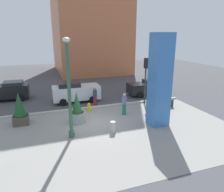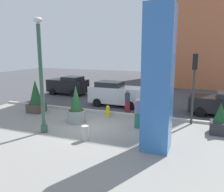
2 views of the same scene
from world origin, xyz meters
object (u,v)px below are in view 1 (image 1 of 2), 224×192
car_intersection (148,87)px  lamp_post (69,92)px  fire_hydrant (89,107)px  concrete_bollard (113,127)px  traffic_light_corner (146,73)px  car_far_lane (76,92)px  potted_plant_near_right (77,111)px  art_pillar_blue (160,81)px  potted_plant_near_left (20,110)px  pedestrian_crossing (124,103)px  pedestrian_by_curb (95,96)px  car_passing_lane (8,91)px  potted_plant_mid_plaza (166,98)px

car_intersection → lamp_post: bearing=-142.5°
fire_hydrant → car_intersection: 7.67m
concrete_bollard → car_intersection: car_intersection is taller
car_intersection → traffic_light_corner: bearing=-124.6°
fire_hydrant → car_far_lane: car_far_lane is taller
potted_plant_near_right → fire_hydrant: bearing=55.5°
art_pillar_blue → concrete_bollard: (-3.42, -0.25, -2.75)m
fire_hydrant → potted_plant_near_left: bearing=-170.8°
car_intersection → pedestrian_crossing: size_ratio=2.37×
lamp_post → pedestrian_by_curb: size_ratio=3.72×
pedestrian_by_curb → lamp_post: bearing=-118.4°
potted_plant_near_right → pedestrian_by_curb: 3.98m
art_pillar_blue → lamp_post: bearing=-180.0°
traffic_light_corner → car_far_lane: (-5.78, 2.77, -1.88)m
potted_plant_near_right → fire_hydrant: size_ratio=3.04×
fire_hydrant → car_far_lane: bearing=99.7°
car_passing_lane → pedestrian_by_curb: car_passing_lane is taller
fire_hydrant → pedestrian_by_curb: size_ratio=0.47×
lamp_post → car_intersection: lamp_post is taller
car_intersection → car_passing_lane: bearing=168.2°
potted_plant_mid_plaza → car_passing_lane: 14.87m
art_pillar_blue → potted_plant_near_right: 6.10m
art_pillar_blue → concrete_bollard: bearing=-175.9°
lamp_post → car_passing_lane: 11.00m
concrete_bollard → car_passing_lane: 12.35m
traffic_light_corner → potted_plant_near_left: bearing=-173.6°
potted_plant_near_left → traffic_light_corner: (10.37, 1.16, 1.78)m
lamp_post → pedestrian_crossing: size_ratio=3.39×
fire_hydrant → car_passing_lane: (-6.56, 5.80, 0.55)m
potted_plant_near_left → car_passing_lane: size_ratio=0.59×
potted_plant_mid_plaza → concrete_bollard: potted_plant_mid_plaza is taller
car_far_lane → pedestrian_crossing: (2.98, -4.68, 0.03)m
car_intersection → pedestrian_by_curb: size_ratio=2.60×
lamp_post → concrete_bollard: (2.60, -0.25, -2.53)m
potted_plant_near_left → traffic_light_corner: bearing=6.4°
art_pillar_blue → pedestrian_crossing: bearing=121.6°
potted_plant_mid_plaza → concrete_bollard: bearing=-151.3°
traffic_light_corner → car_far_lane: bearing=154.4°
potted_plant_mid_plaza → pedestrian_by_curb: (-5.82, 2.33, 0.15)m
lamp_post → pedestrian_crossing: bearing=28.6°
potted_plant_near_left → fire_hydrant: bearing=9.2°
concrete_bollard → pedestrian_by_curb: (0.35, 5.71, 0.51)m
art_pillar_blue → traffic_light_corner: size_ratio=1.50×
potted_plant_near_left → concrete_bollard: (5.66, -3.46, -0.69)m
car_passing_lane → fire_hydrant: bearing=-41.5°
lamp_post → potted_plant_near_right: lamp_post is taller
potted_plant_mid_plaza → car_passing_lane: (-13.27, 6.71, 0.18)m
potted_plant_near_left → car_far_lane: bearing=40.6°
traffic_light_corner → car_passing_lane: (-11.81, 5.47, -1.92)m
potted_plant_near_right → potted_plant_mid_plaza: (8.01, 0.99, -0.17)m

